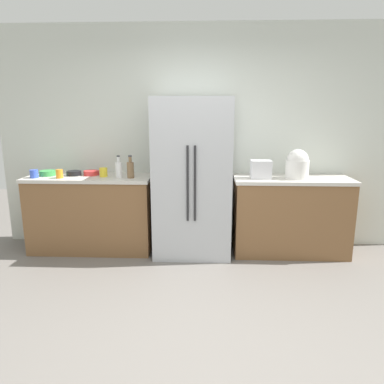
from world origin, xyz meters
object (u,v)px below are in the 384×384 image
(refrigerator, at_px, (193,178))
(bottle_a, at_px, (119,169))
(cup_a, at_px, (103,172))
(cup_b, at_px, (34,174))
(cup_c, at_px, (59,174))
(bowl_b, at_px, (48,173))
(bottle_b, at_px, (130,169))
(rice_cooker, at_px, (297,165))
(bowl_c, at_px, (74,173))
(bowl_a, at_px, (91,173))
(toaster, at_px, (261,169))

(refrigerator, xyz_separation_m, bottle_a, (-0.86, -0.04, 0.11))
(cup_a, height_order, cup_b, cup_a)
(bottle_a, xyz_separation_m, cup_c, (-0.69, -0.06, -0.05))
(cup_c, distance_m, bowl_b, 0.27)
(bottle_b, bearing_deg, cup_c, -176.89)
(rice_cooker, height_order, bowl_b, rice_cooker)
(refrigerator, distance_m, bottle_a, 0.87)
(cup_b, bearing_deg, bowl_c, 23.81)
(refrigerator, bearing_deg, bottle_b, -176.10)
(bottle_a, distance_m, cup_a, 0.21)
(bottle_b, xyz_separation_m, bowl_b, (-1.04, 0.12, -0.07))
(rice_cooker, distance_m, bottle_a, 2.08)
(bottle_a, relative_size, bowl_a, 1.41)
(toaster, bearing_deg, bottle_b, -178.14)
(bottle_a, bearing_deg, rice_cooker, 1.36)
(bottle_b, relative_size, cup_a, 2.49)
(toaster, distance_m, cup_b, 2.66)
(cup_a, bearing_deg, cup_b, -172.28)
(refrigerator, height_order, cup_b, refrigerator)
(refrigerator, xyz_separation_m, rice_cooker, (1.21, 0.01, 0.17))
(bottle_a, bearing_deg, refrigerator, 2.54)
(cup_a, height_order, cup_c, cup_a)
(toaster, relative_size, bowl_c, 1.34)
(bowl_a, bearing_deg, cup_b, -161.42)
(cup_a, height_order, bowl_b, cup_a)
(bowl_a, height_order, bowl_c, same)
(bowl_b, bearing_deg, refrigerator, -2.14)
(bottle_b, bearing_deg, bowl_a, 162.25)
(rice_cooker, bearing_deg, toaster, -178.50)
(bottle_b, bearing_deg, cup_a, 168.76)
(refrigerator, bearing_deg, bottle_a, -177.46)
(refrigerator, distance_m, rice_cooker, 1.23)
(bottle_b, relative_size, cup_c, 2.61)
(bowl_a, relative_size, bowl_b, 0.96)
(toaster, distance_m, cup_a, 1.86)
(toaster, height_order, bottle_b, bottle_b)
(toaster, xyz_separation_m, bowl_c, (-2.25, 0.09, -0.08))
(bottle_b, xyz_separation_m, cup_c, (-0.83, -0.05, -0.05))
(bowl_a, bearing_deg, rice_cooker, -2.48)
(cup_a, bearing_deg, bottle_a, -15.81)
(rice_cooker, bearing_deg, bottle_a, -178.64)
(cup_a, height_order, bowl_c, cup_a)
(refrigerator, distance_m, bottle_b, 0.73)
(refrigerator, xyz_separation_m, bottle_b, (-0.72, -0.05, 0.11))
(refrigerator, height_order, bottle_b, refrigerator)
(refrigerator, relative_size, cup_b, 19.46)
(refrigerator, distance_m, bowl_a, 1.25)
(bottle_b, distance_m, cup_b, 1.14)
(bottle_a, bearing_deg, bowl_a, 157.72)
(bottle_a, xyz_separation_m, cup_a, (-0.20, 0.06, -0.05))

